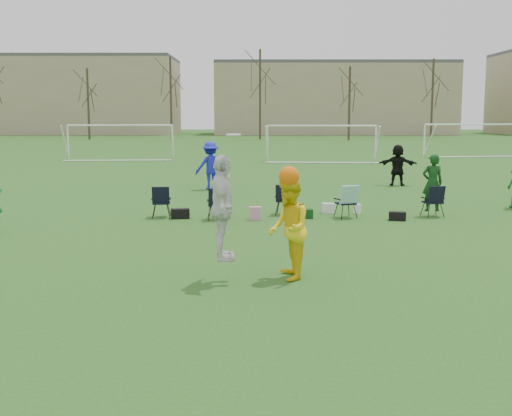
{
  "coord_description": "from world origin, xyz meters",
  "views": [
    {
      "loc": [
        -0.31,
        -11.48,
        3.12
      ],
      "look_at": [
        -0.34,
        1.36,
        1.25
      ],
      "focal_mm": 45.0,
      "sensor_mm": 36.0,
      "label": 1
    }
  ],
  "objects_px": {
    "fielder_black": "(398,165)",
    "goal_right": "(470,131)",
    "goal_mid": "(321,133)",
    "fielder_blue": "(210,166)",
    "center_contest": "(260,219)",
    "goal_left": "(120,132)"
  },
  "relations": [
    {
      "from": "goal_right",
      "to": "goal_mid",
      "type": "bearing_deg",
      "value": -161.43
    },
    {
      "from": "center_contest",
      "to": "goal_left",
      "type": "height_order",
      "value": "center_contest"
    },
    {
      "from": "center_contest",
      "to": "goal_mid",
      "type": "relative_size",
      "value": 0.38
    },
    {
      "from": "fielder_black",
      "to": "goal_mid",
      "type": "relative_size",
      "value": 0.25
    },
    {
      "from": "fielder_blue",
      "to": "goal_mid",
      "type": "bearing_deg",
      "value": -132.72
    },
    {
      "from": "center_contest",
      "to": "goal_mid",
      "type": "distance_m",
      "value": 31.91
    },
    {
      "from": "goal_mid",
      "to": "goal_right",
      "type": "relative_size",
      "value": 1.01
    },
    {
      "from": "goal_left",
      "to": "goal_mid",
      "type": "relative_size",
      "value": 1.0
    },
    {
      "from": "goal_left",
      "to": "fielder_black",
      "type": "bearing_deg",
      "value": -51.96
    },
    {
      "from": "fielder_blue",
      "to": "center_contest",
      "type": "bearing_deg",
      "value": 75.8
    },
    {
      "from": "goal_left",
      "to": "goal_mid",
      "type": "height_order",
      "value": "same"
    },
    {
      "from": "fielder_black",
      "to": "center_contest",
      "type": "distance_m",
      "value": 17.69
    },
    {
      "from": "fielder_black",
      "to": "goal_left",
      "type": "bearing_deg",
      "value": -32.69
    },
    {
      "from": "goal_mid",
      "to": "fielder_blue",
      "type": "bearing_deg",
      "value": -106.82
    },
    {
      "from": "fielder_black",
      "to": "goal_right",
      "type": "height_order",
      "value": "goal_right"
    },
    {
      "from": "center_contest",
      "to": "goal_left",
      "type": "xyz_separation_m",
      "value": [
        -9.74,
        33.62,
        0.74
      ]
    },
    {
      "from": "goal_right",
      "to": "goal_left",
      "type": "bearing_deg",
      "value": -179.25
    },
    {
      "from": "fielder_blue",
      "to": "goal_right",
      "type": "bearing_deg",
      "value": -150.94
    },
    {
      "from": "center_contest",
      "to": "goal_mid",
      "type": "height_order",
      "value": "center_contest"
    },
    {
      "from": "fielder_blue",
      "to": "goal_left",
      "type": "distance_m",
      "value": 20.11
    },
    {
      "from": "fielder_blue",
      "to": "goal_left",
      "type": "xyz_separation_m",
      "value": [
        -7.7,
        18.56,
        0.92
      ]
    },
    {
      "from": "fielder_black",
      "to": "goal_right",
      "type": "relative_size",
      "value": 0.25
    }
  ]
}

